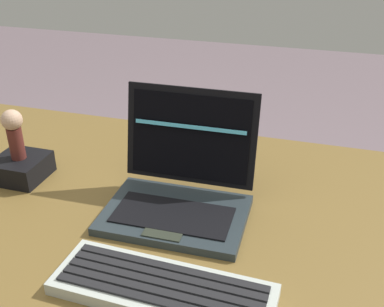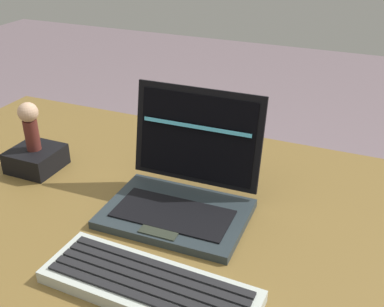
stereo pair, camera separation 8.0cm
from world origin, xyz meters
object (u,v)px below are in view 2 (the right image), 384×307
(figurine_stand, at_px, (36,159))
(figurine, at_px, (30,123))
(laptop_front, at_px, (183,187))
(external_keyboard, at_px, (149,286))

(figurine_stand, xyz_separation_m, figurine, (0.00, -0.00, 0.09))
(laptop_front, xyz_separation_m, figurine, (-0.37, 0.01, 0.07))
(figurine_stand, bearing_deg, laptop_front, -2.18)
(laptop_front, relative_size, figurine_stand, 2.58)
(laptop_front, distance_m, figurine_stand, 0.37)
(figurine, bearing_deg, external_keyboard, -30.30)
(figurine, bearing_deg, figurine_stand, 90.00)
(figurine_stand, height_order, figurine, figurine)
(laptop_front, bearing_deg, external_keyboard, -78.60)
(laptop_front, height_order, figurine, laptop_front)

